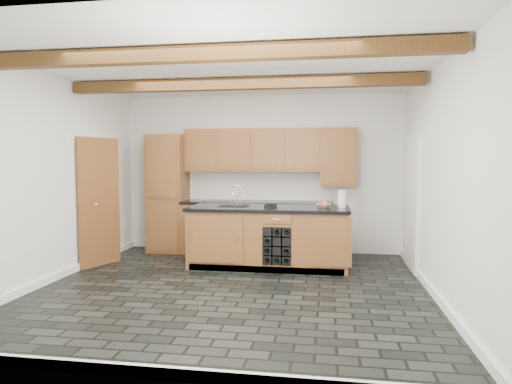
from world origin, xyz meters
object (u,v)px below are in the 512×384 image
at_px(island, 269,237).
at_px(kitchen_scale, 271,205).
at_px(fruit_bowl, 324,206).
at_px(paper_towel, 342,199).

distance_m(island, kitchen_scale, 0.49).
xyz_separation_m(fruit_bowl, paper_towel, (0.28, 0.10, 0.10)).
height_order(island, kitchen_scale, kitchen_scale).
bearing_deg(island, kitchen_scale, -47.42).
distance_m(kitchen_scale, paper_towel, 1.10).
relative_size(island, kitchen_scale, 13.27).
height_order(kitchen_scale, paper_towel, paper_towel).
bearing_deg(fruit_bowl, kitchen_scale, -175.51).
distance_m(kitchen_scale, fruit_bowl, 0.81).
relative_size(kitchen_scale, fruit_bowl, 0.82).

